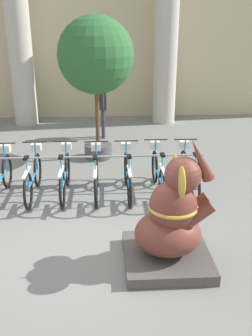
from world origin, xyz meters
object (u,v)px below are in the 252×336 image
object	(u,v)px
bicycle_0	(1,178)
elephant_statue	(172,223)
bicycle_4	(127,175)
potted_tree	(96,58)
bicycle_5	(158,173)
bicycle_3	(96,176)
bicycle_1	(33,176)
person_pedestrian	(103,103)
bicycle_6	(189,173)
bicycle_2	(65,175)

from	to	relation	value
bicycle_0	elephant_statue	size ratio (longest dim) A/B	0.95
bicycle_0	bicycle_4	size ratio (longest dim) A/B	1.00
potted_tree	bicycle_5	bearing A→B (deg)	-60.66
bicycle_0	bicycle_5	size ratio (longest dim) A/B	1.00
bicycle_4	potted_tree	distance (m)	3.04
bicycle_0	bicycle_4	distance (m)	2.44
bicycle_3	potted_tree	size ratio (longest dim) A/B	0.52
bicycle_3	bicycle_4	distance (m)	0.61
bicycle_1	person_pedestrian	xyz separation A→B (m)	(1.36, 3.96, 0.64)
bicycle_0	person_pedestrian	size ratio (longest dim) A/B	1.01
bicycle_4	potted_tree	bearing A→B (deg)	105.21
bicycle_3	person_pedestrian	world-z (taller)	person_pedestrian
bicycle_6	elephant_statue	bearing A→B (deg)	-108.00
bicycle_3	bicycle_4	size ratio (longest dim) A/B	1.00
bicycle_1	bicycle_4	distance (m)	1.83
bicycle_3	bicycle_6	bearing A→B (deg)	1.50
bicycle_3	potted_tree	bearing A→B (deg)	89.71
bicycle_2	bicycle_5	xyz separation A→B (m)	(1.83, 0.01, 0.00)
person_pedestrian	potted_tree	distance (m)	2.26
bicycle_1	bicycle_6	world-z (taller)	same
elephant_statue	potted_tree	bearing A→B (deg)	103.26
bicycle_1	potted_tree	distance (m)	3.21
bicycle_0	bicycle_1	xyz separation A→B (m)	(0.61, 0.05, 0.00)
bicycle_1	potted_tree	size ratio (longest dim) A/B	0.52
bicycle_1	bicycle_5	world-z (taller)	same
bicycle_0	bicycle_4	xyz separation A→B (m)	(2.44, 0.02, 0.00)
bicycle_0	bicycle_1	distance (m)	0.61
potted_tree	bicycle_2	bearing A→B (deg)	-106.04
bicycle_4	bicycle_5	xyz separation A→B (m)	(0.61, 0.05, 0.00)
bicycle_0	bicycle_2	bearing A→B (deg)	2.85
bicycle_0	potted_tree	world-z (taller)	potted_tree
bicycle_2	person_pedestrian	size ratio (longest dim) A/B	1.01
person_pedestrian	elephant_statue	bearing A→B (deg)	-81.60
bicycle_1	bicycle_0	bearing A→B (deg)	-175.59
bicycle_0	bicycle_2	size ratio (longest dim) A/B	1.00
bicycle_5	potted_tree	world-z (taller)	potted_tree
bicycle_5	bicycle_6	distance (m)	0.61
bicycle_5	person_pedestrian	size ratio (longest dim) A/B	1.01
bicycle_1	elephant_statue	size ratio (longest dim) A/B	0.95
bicycle_0	bicycle_5	bearing A→B (deg)	1.34
bicycle_2	person_pedestrian	xyz separation A→B (m)	(0.75, 3.94, 0.64)
bicycle_1	bicycle_2	world-z (taller)	same
bicycle_0	bicycle_4	world-z (taller)	same
bicycle_5	elephant_statue	bearing A→B (deg)	-93.60
bicycle_0	bicycle_6	bearing A→B (deg)	0.83
bicycle_0	person_pedestrian	distance (m)	4.51
bicycle_6	person_pedestrian	distance (m)	4.34
person_pedestrian	bicycle_6	bearing A→B (deg)	-66.90
bicycle_0	bicycle_6	distance (m)	3.66
bicycle_0	potted_tree	xyz separation A→B (m)	(1.84, 2.22, 2.01)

